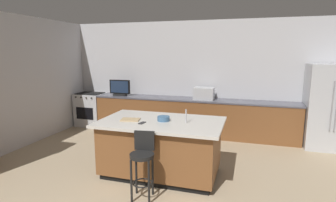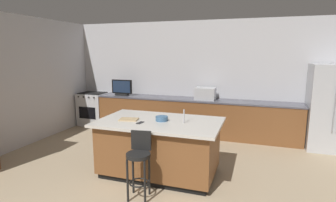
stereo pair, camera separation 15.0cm
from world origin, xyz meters
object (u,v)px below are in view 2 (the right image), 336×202
at_px(refrigerator, 331,108).
at_px(range_oven, 93,109).
at_px(microwave, 205,94).
at_px(kitchen_island, 159,147).
at_px(tv_monitor, 122,88).
at_px(cell_phone, 140,123).
at_px(cutting_board, 129,119).
at_px(bar_stool_center, 139,159).
at_px(fruit_bowl, 162,119).

xyz_separation_m(refrigerator, range_oven, (-5.85, 0.09, -0.44)).
xyz_separation_m(refrigerator, microwave, (-2.67, 0.09, 0.15)).
bearing_deg(kitchen_island, refrigerator, 37.07).
distance_m(kitchen_island, tv_monitor, 3.05).
bearing_deg(cell_phone, tv_monitor, 131.13).
xyz_separation_m(kitchen_island, cutting_board, (-0.51, -0.10, 0.46)).
bearing_deg(range_oven, cutting_board, -46.07).
relative_size(kitchen_island, microwave, 4.22).
bearing_deg(cutting_board, tv_monitor, 120.42).
bearing_deg(refrigerator, cell_phone, -142.46).
relative_size(microwave, tv_monitor, 0.84).
distance_m(tv_monitor, cell_phone, 3.03).
relative_size(refrigerator, bar_stool_center, 1.90).
distance_m(bar_stool_center, cutting_board, 0.94).
relative_size(range_oven, bar_stool_center, 0.98).
bearing_deg(microwave, refrigerator, -1.87).
bearing_deg(kitchen_island, range_oven, 140.69).
bearing_deg(range_oven, tv_monitor, -3.06).
bearing_deg(kitchen_island, microwave, 82.31).
relative_size(refrigerator, cutting_board, 5.94).
distance_m(kitchen_island, refrigerator, 3.77).
bearing_deg(bar_stool_center, refrigerator, 37.77).
bearing_deg(cell_phone, cutting_board, 162.68).
relative_size(tv_monitor, cutting_board, 1.89).
bearing_deg(microwave, range_oven, -179.98).
height_order(bar_stool_center, cell_phone, bar_stool_center).
bearing_deg(tv_monitor, refrigerator, -0.41).
xyz_separation_m(cell_phone, cutting_board, (-0.26, 0.12, 0.01)).
xyz_separation_m(kitchen_island, tv_monitor, (-1.91, 2.29, 0.63)).
height_order(microwave, cell_phone, microwave).
bearing_deg(kitchen_island, bar_stool_center, -90.34).
bearing_deg(cutting_board, microwave, 71.43).
distance_m(kitchen_island, bar_stool_center, 0.81).
relative_size(tv_monitor, cell_phone, 3.81).
bearing_deg(tv_monitor, cutting_board, -59.58).
xyz_separation_m(range_oven, fruit_bowl, (2.90, -2.33, 0.50)).
xyz_separation_m(fruit_bowl, cell_phone, (-0.28, -0.24, -0.03)).
relative_size(kitchen_island, cutting_board, 6.68).
bearing_deg(fruit_bowl, range_oven, 141.19).
xyz_separation_m(range_oven, cell_phone, (2.62, -2.57, 0.47)).
height_order(kitchen_island, cell_phone, cell_phone).
distance_m(bar_stool_center, fruit_bowl, 0.91).
relative_size(microwave, bar_stool_center, 0.51).
height_order(range_oven, microwave, microwave).
bearing_deg(tv_monitor, range_oven, 176.94).
bearing_deg(fruit_bowl, cutting_board, -168.25).
distance_m(kitchen_island, range_oven, 3.70).
relative_size(bar_stool_center, fruit_bowl, 4.66).
xyz_separation_m(kitchen_island, microwave, (0.32, 2.34, 0.58)).
height_order(tv_monitor, cutting_board, tv_monitor).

